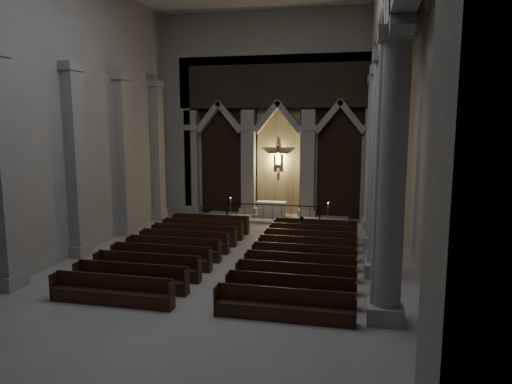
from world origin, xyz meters
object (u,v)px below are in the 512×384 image
at_px(candle_stand_left, 231,215).
at_px(altar_rail, 272,210).
at_px(altar, 271,209).
at_px(candle_stand_right, 328,220).
at_px(pews, 237,256).
at_px(worshipper, 302,228).

bearing_deg(candle_stand_left, altar_rail, 9.27).
relative_size(altar, candle_stand_right, 1.30).
height_order(altar, pews, altar).
distance_m(altar_rail, candle_stand_right, 3.20).
height_order(altar, candle_stand_right, candle_stand_right).
height_order(altar, worshipper, worshipper).
xyz_separation_m(altar_rail, pews, (0.00, -7.93, -0.42)).
bearing_deg(altar_rail, altar, 103.50).
height_order(altar_rail, candle_stand_right, candle_stand_right).
bearing_deg(candle_stand_right, altar, 157.49).
xyz_separation_m(candle_stand_right, worshipper, (-1.04, -3.25, 0.23)).
bearing_deg(candle_stand_right, altar_rail, 172.56).
bearing_deg(candle_stand_right, pews, -112.79).
distance_m(altar, candle_stand_right, 3.68).
distance_m(altar, pews, 8.93).
bearing_deg(pews, worshipper, 63.60).
height_order(candle_stand_right, worshipper, candle_stand_right).
relative_size(altar_rail, worshipper, 4.63).
distance_m(candle_stand_left, pews, 7.90).
bearing_deg(pews, candle_stand_left, 107.28).
bearing_deg(altar_rail, worshipper, -59.95).
bearing_deg(pews, candle_stand_right, 67.21).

